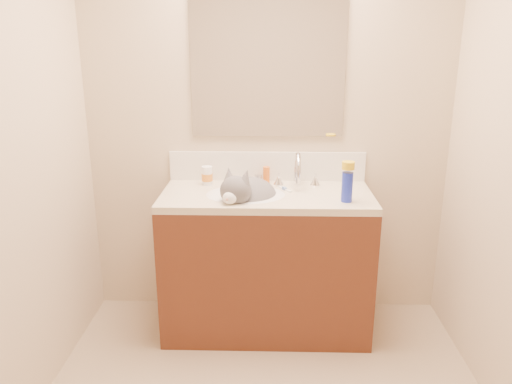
# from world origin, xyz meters

# --- Properties ---
(room_shell) EXTENTS (2.24, 2.54, 2.52)m
(room_shell) POSITION_xyz_m (0.00, 0.00, 1.49)
(room_shell) COLOR #C5B193
(room_shell) RESTS_ON ground
(vanity_cabinet) EXTENTS (1.20, 0.55, 0.82)m
(vanity_cabinet) POSITION_xyz_m (0.00, 0.97, 0.41)
(vanity_cabinet) COLOR #502515
(vanity_cabinet) RESTS_ON ground
(counter_slab) EXTENTS (1.20, 0.55, 0.04)m
(counter_slab) POSITION_xyz_m (0.00, 0.97, 0.84)
(counter_slab) COLOR beige
(counter_slab) RESTS_ON vanity_cabinet
(basin) EXTENTS (0.45, 0.36, 0.14)m
(basin) POSITION_xyz_m (-0.12, 0.94, 0.79)
(basin) COLOR white
(basin) RESTS_ON vanity_cabinet
(faucet) EXTENTS (0.28, 0.20, 0.21)m
(faucet) POSITION_xyz_m (0.18, 1.11, 0.95)
(faucet) COLOR silver
(faucet) RESTS_ON counter_slab
(cat) EXTENTS (0.44, 0.49, 0.34)m
(cat) POSITION_xyz_m (-0.11, 0.95, 0.84)
(cat) COLOR #545254
(cat) RESTS_ON basin
(backsplash) EXTENTS (1.20, 0.02, 0.18)m
(backsplash) POSITION_xyz_m (0.00, 1.24, 0.95)
(backsplash) COLOR silver
(backsplash) RESTS_ON counter_slab
(mirror) EXTENTS (0.90, 0.02, 0.80)m
(mirror) POSITION_xyz_m (0.00, 1.24, 1.54)
(mirror) COLOR white
(mirror) RESTS_ON room_shell
(pill_bottle) EXTENTS (0.08, 0.08, 0.11)m
(pill_bottle) POSITION_xyz_m (-0.36, 1.13, 0.92)
(pill_bottle) COLOR white
(pill_bottle) RESTS_ON counter_slab
(pill_label) EXTENTS (0.09, 0.09, 0.04)m
(pill_label) POSITION_xyz_m (-0.36, 1.13, 0.91)
(pill_label) COLOR orange
(pill_label) RESTS_ON pill_bottle
(silver_jar) EXTENTS (0.06, 0.06, 0.05)m
(silver_jar) POSITION_xyz_m (-0.06, 1.16, 0.89)
(silver_jar) COLOR #B7B7BC
(silver_jar) RESTS_ON counter_slab
(amber_bottle) EXTENTS (0.04, 0.04, 0.10)m
(amber_bottle) POSITION_xyz_m (-0.00, 1.18, 0.91)
(amber_bottle) COLOR orange
(amber_bottle) RESTS_ON counter_slab
(toothbrush) EXTENTS (0.08, 0.12, 0.01)m
(toothbrush) POSITION_xyz_m (0.10, 1.04, 0.86)
(toothbrush) COLOR white
(toothbrush) RESTS_ON counter_slab
(toothbrush_head) EXTENTS (0.03, 0.03, 0.02)m
(toothbrush_head) POSITION_xyz_m (0.10, 1.04, 0.87)
(toothbrush_head) COLOR #5D7DC6
(toothbrush_head) RESTS_ON counter_slab
(spray_can) EXTENTS (0.08, 0.08, 0.16)m
(spray_can) POSITION_xyz_m (0.43, 0.83, 0.94)
(spray_can) COLOR #1B2ABD
(spray_can) RESTS_ON counter_slab
(spray_cap) EXTENTS (0.09, 0.09, 0.04)m
(spray_cap) POSITION_xyz_m (0.43, 0.83, 1.06)
(spray_cap) COLOR gold
(spray_cap) RESTS_ON spray_can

